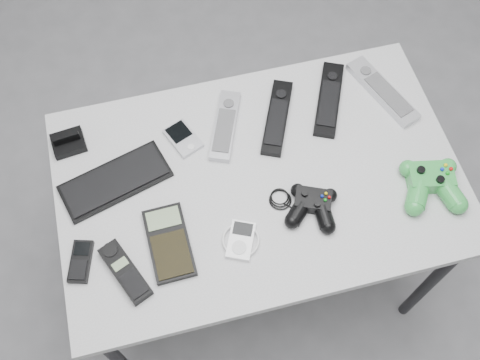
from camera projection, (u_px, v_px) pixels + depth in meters
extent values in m
plane|color=slate|center=(269.00, 245.00, 2.09)|extent=(3.50, 3.50, 0.00)
cube|color=#9D9D9F|center=(259.00, 180.00, 1.45)|extent=(1.03, 0.66, 0.03)
cylinder|color=black|center=(432.00, 281.00, 1.68)|extent=(0.03, 0.03, 0.66)
cylinder|color=black|center=(94.00, 186.00, 1.83)|extent=(0.03, 0.03, 0.66)
cylinder|color=black|center=(365.00, 126.00, 1.94)|extent=(0.03, 0.03, 0.66)
cube|color=black|center=(115.00, 181.00, 1.42)|extent=(0.30, 0.19, 0.02)
cube|color=black|center=(67.00, 141.00, 1.46)|extent=(0.09, 0.08, 0.05)
cube|color=#AFAFB6|center=(183.00, 138.00, 1.48)|extent=(0.10, 0.12, 0.02)
cube|color=#AFAFB6|center=(225.00, 125.00, 1.50)|extent=(0.13, 0.22, 0.02)
cube|color=black|center=(277.00, 117.00, 1.51)|extent=(0.15, 0.24, 0.02)
cube|color=black|center=(329.00, 99.00, 1.54)|extent=(0.15, 0.24, 0.02)
cube|color=#B5B6BC|center=(382.00, 91.00, 1.55)|extent=(0.14, 0.25, 0.03)
cube|color=black|center=(81.00, 261.00, 1.32)|extent=(0.07, 0.11, 0.02)
cube|color=black|center=(125.00, 272.00, 1.31)|extent=(0.11, 0.17, 0.03)
cube|color=black|center=(169.00, 243.00, 1.34)|extent=(0.10, 0.19, 0.02)
cube|color=white|center=(241.00, 240.00, 1.35)|extent=(0.12, 0.13, 0.02)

